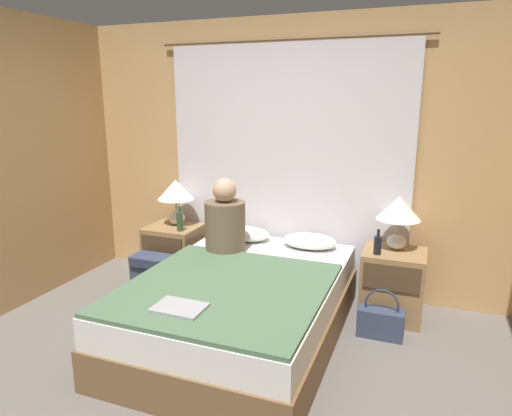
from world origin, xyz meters
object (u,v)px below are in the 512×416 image
object	(u,v)px
nightstand_right	(393,284)
pillow_left	(244,234)
pillow_right	(310,241)
laptop_on_bed	(179,308)
lamp_left	(176,193)
nightstand_left	(174,254)
backpack_on_floor	(152,274)
handbag_on_floor	(381,322)
bed	(242,307)
beer_bottle_on_right_stand	(378,245)
lamp_right	(399,212)
beer_bottle_on_left_stand	(180,221)
person_left_in_bed	(225,222)

from	to	relation	value
nightstand_right	pillow_left	bearing A→B (deg)	177.72
pillow_right	laptop_on_bed	size ratio (longest dim) A/B	1.52
laptop_on_bed	pillow_right	bearing A→B (deg)	74.16
lamp_left	laptop_on_bed	world-z (taller)	lamp_left
nightstand_left	backpack_on_floor	size ratio (longest dim) A/B	1.40
nightstand_left	handbag_on_floor	xyz separation A→B (m)	(2.04, -0.37, -0.16)
bed	pillow_right	size ratio (longest dim) A/B	4.22
nightstand_left	bed	bearing A→B (deg)	-36.13
bed	nightstand_left	world-z (taller)	nightstand_left
lamp_left	beer_bottle_on_right_stand	world-z (taller)	lamp_left
pillow_left	backpack_on_floor	size ratio (longest dim) A/B	1.18
bed	lamp_right	distance (m)	1.48
beer_bottle_on_left_stand	beer_bottle_on_right_stand	distance (m)	1.81
bed	handbag_on_floor	distance (m)	1.08
lamp_left	beer_bottle_on_left_stand	size ratio (longest dim) A/B	1.88
bed	nightstand_left	distance (m)	1.29
beer_bottle_on_left_stand	beer_bottle_on_right_stand	bearing A→B (deg)	0.00
beer_bottle_on_right_stand	handbag_on_floor	size ratio (longest dim) A/B	0.53
person_left_in_bed	laptop_on_bed	distance (m)	1.19
lamp_right	person_left_in_bed	world-z (taller)	person_left_in_bed
lamp_right	lamp_left	bearing A→B (deg)	180.00
pillow_left	pillow_right	bearing A→B (deg)	0.00
nightstand_left	beer_bottle_on_right_stand	bearing A→B (deg)	-3.15
nightstand_left	handbag_on_floor	size ratio (longest dim) A/B	1.46
pillow_right	handbag_on_floor	world-z (taller)	pillow_right
nightstand_left	lamp_right	xyz separation A→B (m)	(2.08, 0.08, 0.61)
laptop_on_bed	backpack_on_floor	bearing A→B (deg)	131.04
beer_bottle_on_left_stand	laptop_on_bed	xyz separation A→B (m)	(0.78, -1.35, -0.13)
bed	lamp_right	size ratio (longest dim) A/B	4.51
lamp_left	backpack_on_floor	distance (m)	0.82
handbag_on_floor	nightstand_left	bearing A→B (deg)	169.59
nightstand_right	person_left_in_bed	distance (m)	1.49
beer_bottle_on_left_stand	backpack_on_floor	xyz separation A→B (m)	(-0.14, -0.30, -0.44)
bed	beer_bottle_on_right_stand	distance (m)	1.19
person_left_in_bed	nightstand_left	bearing A→B (deg)	156.25
pillow_left	lamp_left	bearing A→B (deg)	178.24
laptop_on_bed	nightstand_left	bearing A→B (deg)	122.25
lamp_right	handbag_on_floor	world-z (taller)	lamp_right
nightstand_left	nightstand_right	xyz separation A→B (m)	(2.08, 0.00, 0.00)
backpack_on_floor	lamp_left	bearing A→B (deg)	90.31
bed	lamp_left	bearing A→B (deg)	141.23
bed	beer_bottle_on_right_stand	world-z (taller)	beer_bottle_on_right_stand
pillow_left	beer_bottle_on_right_stand	world-z (taller)	beer_bottle_on_right_stand
lamp_left	pillow_left	distance (m)	0.80
lamp_left	pillow_right	distance (m)	1.39
handbag_on_floor	lamp_right	bearing A→B (deg)	84.24
pillow_right	handbag_on_floor	xyz separation A→B (m)	(0.69, -0.43, -0.44)
person_left_in_bed	laptop_on_bed	xyz separation A→B (m)	(0.22, -1.15, -0.22)
nightstand_left	pillow_left	size ratio (longest dim) A/B	1.19
beer_bottle_on_right_stand	handbag_on_floor	bearing A→B (deg)	-72.14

